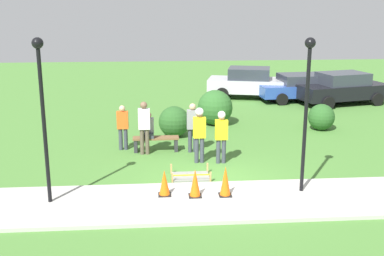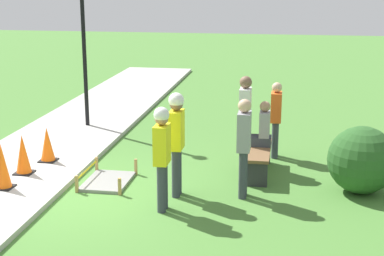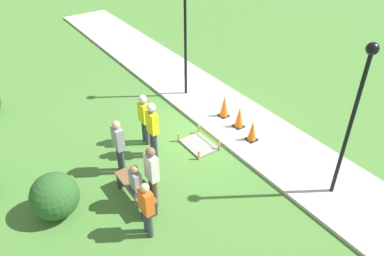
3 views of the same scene
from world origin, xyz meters
The scene contains 16 objects.
ground_plane centered at (0.00, 0.00, 0.00)m, with size 60.00×60.00×0.00m, color #477A33.
sidewalk centered at (0.00, -1.29, 0.05)m, with size 28.00×2.59×0.10m.
wet_concrete_patch centered at (-0.69, 0.63, 0.04)m, with size 1.17×0.85×0.31m.
traffic_cone_near_patch centered at (-1.50, -0.88, 0.45)m, with size 0.34×0.34×0.70m.
traffic_cone_far_patch centered at (-0.69, -1.02, 0.48)m, with size 0.34×0.34×0.76m.
traffic_cone_sidewalk_edge centered at (0.12, -1.03, 0.51)m, with size 0.34×0.34×0.82m.
park_bench centered at (-1.70, 3.39, 0.36)m, with size 1.62×0.44×0.52m.
person_seated_on_bench centered at (-1.94, 3.44, 0.86)m, with size 0.36×0.44×0.89m.
worker_supervisor centered at (0.42, 1.93, 1.04)m, with size 0.40×0.25×1.75m.
worker_assistant centered at (-0.29, 2.03, 1.12)m, with size 0.40×0.27×1.85m.
bystander_in_orange_shirt centered at (-2.86, 3.67, 0.91)m, with size 0.40×0.22×1.62m.
bystander_in_gray_shirt centered at (-2.09, 3.08, 1.07)m, with size 0.40×0.24×1.86m.
bystander_in_white_shirt centered at (-0.41, 3.19, 1.00)m, with size 0.40×0.23×1.75m.
lamppost_near centered at (2.26, -0.86, 2.80)m, with size 0.28×0.28×4.17m.
lamppost_far centered at (-4.48, -1.08, 2.83)m, with size 0.28×0.28×4.22m.
shrub_rounded_far centered at (-0.97, 5.24, 0.61)m, with size 1.21×1.21×1.21m.
Camera 3 is at (-8.40, 6.25, 7.26)m, focal length 35.00 mm.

